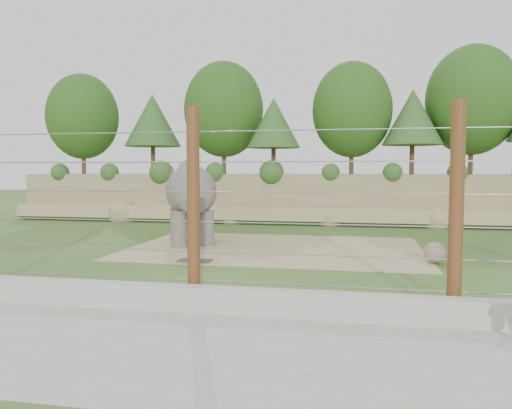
# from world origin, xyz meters

# --- Properties ---
(ground) EXTENTS (90.00, 90.00, 0.00)m
(ground) POSITION_xyz_m (0.00, 0.00, 0.00)
(ground) COLOR #315921
(ground) RESTS_ON ground
(back_embankment) EXTENTS (30.00, 5.52, 8.77)m
(back_embankment) POSITION_xyz_m (0.59, 12.68, 3.97)
(back_embankment) COLOR #917B58
(back_embankment) RESTS_ON ground
(dirt_patch) EXTENTS (10.00, 7.00, 0.02)m
(dirt_patch) POSITION_xyz_m (0.50, 3.00, 0.01)
(dirt_patch) COLOR tan
(dirt_patch) RESTS_ON ground
(drain_grate) EXTENTS (1.00, 0.60, 0.03)m
(drain_grate) POSITION_xyz_m (-1.47, 0.00, 0.04)
(drain_grate) COLOR #262628
(drain_grate) RESTS_ON dirt_patch
(elephant) EXTENTS (2.98, 4.06, 3.02)m
(elephant) POSITION_xyz_m (-2.75, 3.53, 1.51)
(elephant) COLOR #615B56
(elephant) RESTS_ON ground
(stone_ball) EXTENTS (0.62, 0.62, 0.62)m
(stone_ball) POSITION_xyz_m (5.50, 1.09, 0.33)
(stone_ball) COLOR gray
(stone_ball) RESTS_ON dirt_patch
(retaining_wall) EXTENTS (26.00, 0.35, 0.50)m
(retaining_wall) POSITION_xyz_m (0.00, -5.00, 0.25)
(retaining_wall) COLOR #ACA89F
(retaining_wall) RESTS_ON ground
(walkway) EXTENTS (26.00, 4.00, 0.01)m
(walkway) POSITION_xyz_m (0.00, -7.00, 0.01)
(walkway) COLOR #ACA89F
(walkway) RESTS_ON ground
(barrier_fence) EXTENTS (20.26, 0.26, 4.00)m
(barrier_fence) POSITION_xyz_m (0.00, -4.50, 2.00)
(barrier_fence) COLOR brown
(barrier_fence) RESTS_ON ground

